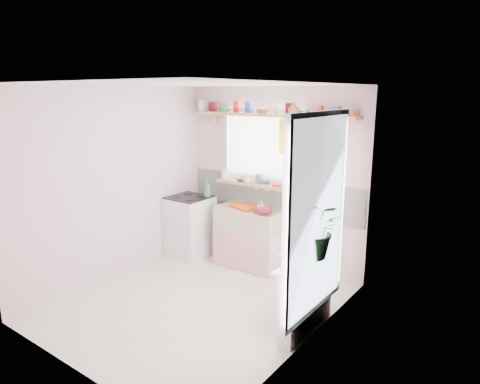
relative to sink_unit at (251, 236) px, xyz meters
The scene contains 19 objects.
room 1.31m from the sink_unit, 28.17° to the right, with size 3.20×3.20×3.20m.
sink_unit is the anchor object (origin of this frame).
cooker 0.98m from the sink_unit, 165.62° to the right, with size 0.58×0.58×0.93m.
radiator_ledge 1.82m from the sink_unit, 37.05° to the right, with size 0.22×0.95×0.78m.
windowsill 0.73m from the sink_unit, 90.00° to the left, with size 1.40×0.22×0.04m, color tan.
pine_shelf 1.70m from the sink_unit, 49.64° to the left, with size 2.52×0.24×0.04m, color tan.
shelf_crockery 1.77m from the sink_unit, 58.75° to the left, with size 2.47×0.11×0.12m.
sill_crockery 0.81m from the sink_unit, 90.00° to the left, with size 1.35×0.11×0.12m.
dish_tray 0.45m from the sink_unit, 121.97° to the right, with size 0.38×0.29×0.04m, color #D74B13.
colander 0.61m from the sink_unit, 31.19° to the right, with size 0.26×0.26×0.12m, color #5A0F1C.
jade_plant 1.89m from the sink_unit, 33.65° to the right, with size 0.55×0.47×0.61m, color #28642D.
fruit_bowl 1.85m from the sink_unit, 41.42° to the right, with size 0.29×0.29×0.07m, color white.
herb_pot 1.99m from the sink_unit, 45.47° to the right, with size 0.10×0.07×0.20m, color #2B6D2C.
soap_bottle_sink 0.62m from the sink_unit, 33.22° to the right, with size 0.08×0.08×0.18m, color #CBCA5A.
sill_cup 0.80m from the sink_unit, 141.44° to the left, with size 0.12×0.12×0.09m, color #ECE7CC.
sill_bowl 0.80m from the sink_unit, 77.87° to the left, with size 0.20×0.20×0.06m, color #3650B1.
shelf_vase 1.88m from the sink_unit, 11.55° to the left, with size 0.15×0.15×0.16m, color #9F6131.
cooker_bottle 0.95m from the sink_unit, behind, with size 0.10×0.10×0.25m, color #43874A.
fruit 1.87m from the sink_unit, 41.15° to the right, with size 0.20×0.14×0.10m.
Camera 1 is at (3.12, -3.44, 2.42)m, focal length 32.00 mm.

